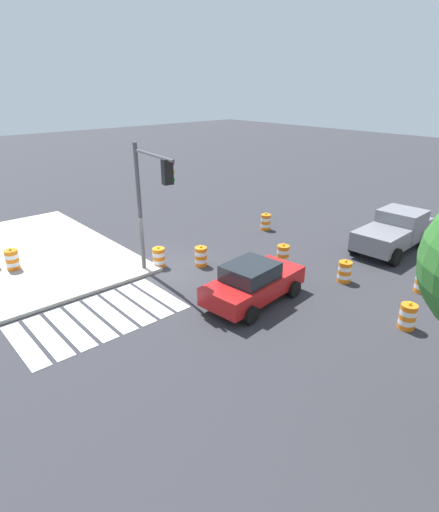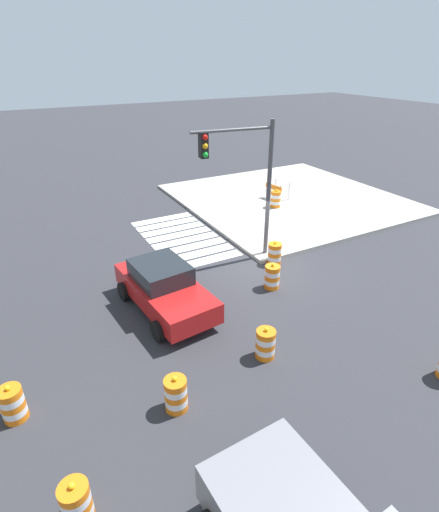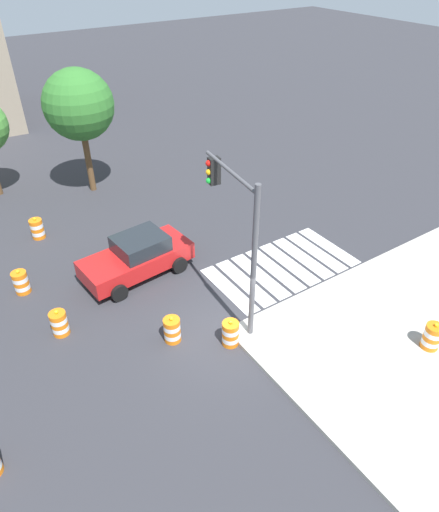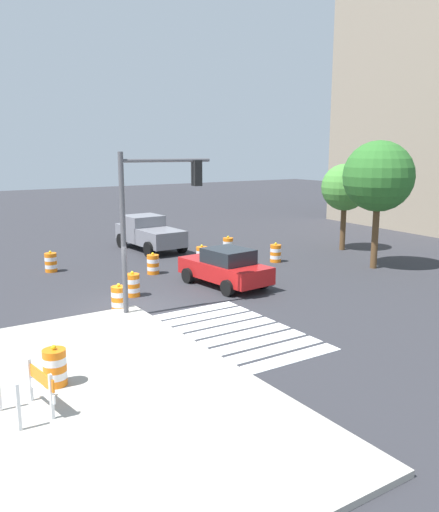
{
  "view_description": "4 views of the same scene",
  "coord_description": "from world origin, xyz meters",
  "px_view_note": "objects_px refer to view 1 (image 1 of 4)",
  "views": [
    {
      "loc": [
        9.38,
        14.4,
        7.83
      ],
      "look_at": [
        -0.46,
        3.32,
        1.64
      ],
      "focal_mm": 29.14,
      "sensor_mm": 36.0,
      "label": 1
    },
    {
      "loc": [
        -11.76,
        8.38,
        7.78
      ],
      "look_at": [
        0.34,
        1.78,
        0.68
      ],
      "focal_mm": 27.64,
      "sensor_mm": 36.0,
      "label": 2
    },
    {
      "loc": [
        -6.36,
        -9.22,
        11.15
      ],
      "look_at": [
        1.01,
        1.88,
        1.66
      ],
      "focal_mm": 32.07,
      "sensor_mm": 36.0,
      "label": 3
    },
    {
      "loc": [
        17.19,
        -7.53,
        5.77
      ],
      "look_at": [
        0.44,
        3.39,
        1.68
      ],
      "focal_mm": 37.2,
      "sensor_mm": 36.0,
      "label": 4
    }
  ],
  "objects_px": {
    "traffic_barrel_opposite_curb": "(201,257)",
    "traffic_barrel_crosswalk_end": "(159,257)",
    "traffic_barrel_median_far": "(408,316)",
    "traffic_barrel_on_sidewalk": "(12,260)",
    "pickup_truck": "(395,231)",
    "traffic_barrel_near_corner": "(345,272)",
    "traffic_barrel_far_curb": "(422,282)",
    "traffic_barrel_median_near": "(266,222)",
    "sports_car": "(253,282)",
    "traffic_light_pole": "(150,190)",
    "traffic_barrel_lane_center": "(283,255)"
  },
  "relations": [
    {
      "from": "pickup_truck",
      "to": "traffic_barrel_median_near",
      "type": "distance_m",
      "value": 6.9
    },
    {
      "from": "traffic_barrel_median_far",
      "to": "traffic_barrel_on_sidewalk",
      "type": "bearing_deg",
      "value": -57.95
    },
    {
      "from": "pickup_truck",
      "to": "traffic_barrel_on_sidewalk",
      "type": "distance_m",
      "value": 18.28
    },
    {
      "from": "traffic_barrel_median_near",
      "to": "traffic_barrel_on_sidewalk",
      "type": "xyz_separation_m",
      "value": [
        12.74,
        -3.49,
        0.15
      ]
    },
    {
      "from": "traffic_barrel_near_corner",
      "to": "traffic_light_pole",
      "type": "relative_size",
      "value": 0.19
    },
    {
      "from": "traffic_barrel_on_sidewalk",
      "to": "traffic_barrel_median_far",
      "type": "bearing_deg",
      "value": 122.05
    },
    {
      "from": "traffic_barrel_median_far",
      "to": "traffic_barrel_on_sidewalk",
      "type": "height_order",
      "value": "traffic_barrel_on_sidewalk"
    },
    {
      "from": "traffic_barrel_lane_center",
      "to": "traffic_barrel_on_sidewalk",
      "type": "distance_m",
      "value": 12.18
    },
    {
      "from": "traffic_barrel_median_far",
      "to": "sports_car",
      "type": "bearing_deg",
      "value": -61.76
    },
    {
      "from": "traffic_barrel_median_near",
      "to": "traffic_barrel_median_far",
      "type": "distance_m",
      "value": 11.1
    },
    {
      "from": "traffic_barrel_median_near",
      "to": "traffic_barrel_lane_center",
      "type": "xyz_separation_m",
      "value": [
        3.03,
        3.87,
        0.0
      ]
    },
    {
      "from": "pickup_truck",
      "to": "traffic_barrel_median_near",
      "type": "bearing_deg",
      "value": -67.19
    },
    {
      "from": "traffic_barrel_near_corner",
      "to": "traffic_barrel_on_sidewalk",
      "type": "distance_m",
      "value": 14.52
    },
    {
      "from": "sports_car",
      "to": "traffic_barrel_median_far",
      "type": "height_order",
      "value": "sports_car"
    },
    {
      "from": "traffic_barrel_far_curb",
      "to": "traffic_light_pole",
      "type": "height_order",
      "value": "traffic_light_pole"
    },
    {
      "from": "traffic_barrel_opposite_curb",
      "to": "traffic_barrel_median_far",
      "type": "bearing_deg",
      "value": 102.4
    },
    {
      "from": "traffic_barrel_far_curb",
      "to": "traffic_barrel_median_far",
      "type": "bearing_deg",
      "value": 15.74
    },
    {
      "from": "traffic_barrel_near_corner",
      "to": "traffic_light_pole",
      "type": "height_order",
      "value": "traffic_light_pole"
    },
    {
      "from": "traffic_barrel_median_far",
      "to": "traffic_barrel_on_sidewalk",
      "type": "distance_m",
      "value": 16.29
    },
    {
      "from": "sports_car",
      "to": "traffic_barrel_crosswalk_end",
      "type": "height_order",
      "value": "sports_car"
    },
    {
      "from": "traffic_barrel_opposite_curb",
      "to": "traffic_barrel_crosswalk_end",
      "type": "bearing_deg",
      "value": -38.37
    },
    {
      "from": "sports_car",
      "to": "traffic_barrel_median_far",
      "type": "relative_size",
      "value": 4.37
    },
    {
      "from": "pickup_truck",
      "to": "sports_car",
      "type": "bearing_deg",
      "value": -5.31
    },
    {
      "from": "traffic_barrel_median_near",
      "to": "sports_car",
      "type": "bearing_deg",
      "value": 39.27
    },
    {
      "from": "pickup_truck",
      "to": "traffic_barrel_opposite_curb",
      "type": "bearing_deg",
      "value": -29.09
    },
    {
      "from": "pickup_truck",
      "to": "traffic_barrel_lane_center",
      "type": "xyz_separation_m",
      "value": [
        5.7,
        -2.48,
        -0.52
      ]
    },
    {
      "from": "traffic_barrel_opposite_curb",
      "to": "traffic_barrel_far_curb",
      "type": "bearing_deg",
      "value": 122.31
    },
    {
      "from": "traffic_barrel_near_corner",
      "to": "traffic_barrel_crosswalk_end",
      "type": "height_order",
      "value": "same"
    },
    {
      "from": "traffic_barrel_crosswalk_end",
      "to": "traffic_barrel_opposite_curb",
      "type": "relative_size",
      "value": 1.0
    },
    {
      "from": "traffic_barrel_median_far",
      "to": "traffic_barrel_lane_center",
      "type": "distance_m",
      "value": 6.54
    },
    {
      "from": "traffic_barrel_on_sidewalk",
      "to": "traffic_barrel_near_corner",
      "type": "bearing_deg",
      "value": 134.69
    },
    {
      "from": "pickup_truck",
      "to": "traffic_barrel_on_sidewalk",
      "type": "height_order",
      "value": "pickup_truck"
    },
    {
      "from": "traffic_barrel_opposite_curb",
      "to": "traffic_barrel_near_corner",
      "type": "bearing_deg",
      "value": 123.33
    },
    {
      "from": "traffic_barrel_near_corner",
      "to": "traffic_barrel_crosswalk_end",
      "type": "distance_m",
      "value": 8.22
    },
    {
      "from": "traffic_barrel_near_corner",
      "to": "traffic_light_pole",
      "type": "xyz_separation_m",
      "value": [
        5.91,
        -5.46,
        3.46
      ]
    },
    {
      "from": "sports_car",
      "to": "traffic_light_pole",
      "type": "relative_size",
      "value": 0.81
    },
    {
      "from": "sports_car",
      "to": "traffic_barrel_opposite_curb",
      "type": "xyz_separation_m",
      "value": [
        -0.66,
        -3.97,
        -0.36
      ]
    },
    {
      "from": "traffic_barrel_median_far",
      "to": "pickup_truck",
      "type": "bearing_deg",
      "value": -149.55
    },
    {
      "from": "traffic_barrel_crosswalk_end",
      "to": "traffic_barrel_median_far",
      "type": "bearing_deg",
      "value": 109.0
    },
    {
      "from": "sports_car",
      "to": "traffic_barrel_lane_center",
      "type": "xyz_separation_m",
      "value": [
        -3.66,
        -1.61,
        -0.36
      ]
    },
    {
      "from": "traffic_barrel_on_sidewalk",
      "to": "traffic_light_pole",
      "type": "relative_size",
      "value": 0.19
    },
    {
      "from": "traffic_barrel_far_curb",
      "to": "traffic_barrel_on_sidewalk",
      "type": "height_order",
      "value": "traffic_barrel_on_sidewalk"
    },
    {
      "from": "traffic_barrel_median_far",
      "to": "traffic_barrel_far_curb",
      "type": "xyz_separation_m",
      "value": [
        -3.09,
        -0.87,
        0.0
      ]
    },
    {
      "from": "traffic_barrel_far_curb",
      "to": "traffic_barrel_lane_center",
      "type": "distance_m",
      "value": 5.94
    },
    {
      "from": "traffic_barrel_lane_center",
      "to": "traffic_light_pole",
      "type": "bearing_deg",
      "value": -24.79
    },
    {
      "from": "traffic_barrel_opposite_curb",
      "to": "traffic_light_pole",
      "type": "relative_size",
      "value": 0.19
    },
    {
      "from": "traffic_barrel_near_corner",
      "to": "traffic_barrel_lane_center",
      "type": "height_order",
      "value": "same"
    },
    {
      "from": "traffic_barrel_crosswalk_end",
      "to": "traffic_barrel_median_near",
      "type": "height_order",
      "value": "same"
    },
    {
      "from": "pickup_truck",
      "to": "traffic_barrel_near_corner",
      "type": "xyz_separation_m",
      "value": [
        5.19,
        0.49,
        -0.52
      ]
    },
    {
      "from": "traffic_barrel_median_far",
      "to": "traffic_barrel_near_corner",
      "type": "bearing_deg",
      "value": -114.18
    }
  ]
}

